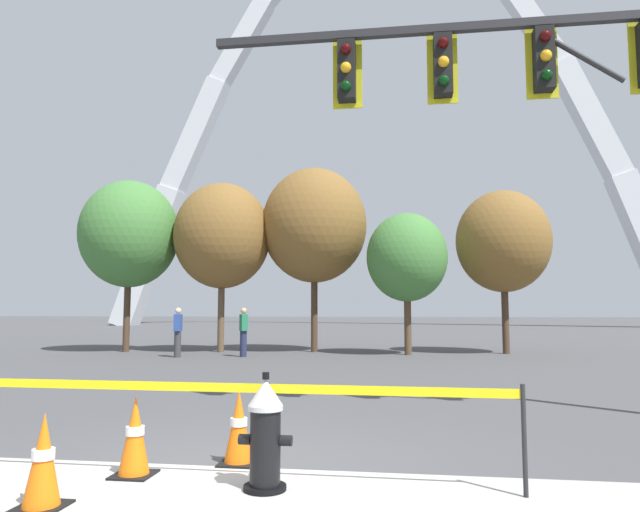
{
  "coord_description": "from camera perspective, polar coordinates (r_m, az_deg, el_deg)",
  "views": [
    {
      "loc": [
        1.61,
        -5.32,
        1.52
      ],
      "look_at": [
        0.13,
        5.0,
        2.5
      ],
      "focal_mm": 32.32,
      "sensor_mm": 36.0,
      "label": 1
    }
  ],
  "objects": [
    {
      "name": "monument_arch",
      "position": [
        55.96,
        6.27,
        12.08
      ],
      "size": [
        53.07,
        2.21,
        41.0
      ],
      "color": "silver",
      "rests_on": "ground"
    },
    {
      "name": "tree_left_mid",
      "position": [
        21.53,
        -9.65,
        1.98
      ],
      "size": [
        3.54,
        3.54,
        6.2
      ],
      "color": "brown",
      "rests_on": "ground"
    },
    {
      "name": "caution_tape_barrier",
      "position": [
        5.41,
        -10.82,
        -14.74
      ],
      "size": [
        5.42,
        0.11,
        0.91
      ],
      "color": "#232326",
      "rests_on": "ground"
    },
    {
      "name": "pedestrian_walking_left",
      "position": [
        19.27,
        -13.9,
        -7.29
      ],
      "size": [
        0.23,
        0.36,
        1.59
      ],
      "color": "#38383D",
      "rests_on": "ground"
    },
    {
      "name": "tree_far_left",
      "position": [
        22.5,
        -18.36,
        2.08
      ],
      "size": [
        3.61,
        3.61,
        6.32
      ],
      "color": "#473323",
      "rests_on": "ground"
    },
    {
      "name": "ground_plane",
      "position": [
        5.76,
        -8.96,
        -20.62
      ],
      "size": [
        240.0,
        240.0,
        0.0
      ],
      "primitive_type": "plane",
      "color": "#474749"
    },
    {
      "name": "traffic_cone_curb_edge",
      "position": [
        5.17,
        -25.74,
        -17.86
      ],
      "size": [
        0.36,
        0.36,
        0.73
      ],
      "color": "black",
      "rests_on": "ground"
    },
    {
      "name": "tree_center_right",
      "position": [
        20.04,
        8.59,
        -0.15
      ],
      "size": [
        2.78,
        2.78,
        4.86
      ],
      "color": "brown",
      "rests_on": "ground"
    },
    {
      "name": "traffic_signal_gantry",
      "position": [
        9.03,
        24.09,
        13.71
      ],
      "size": [
        7.82,
        0.44,
        6.0
      ],
      "color": "#232326",
      "rests_on": "ground"
    },
    {
      "name": "fire_hydrant",
      "position": [
        5.15,
        -5.41,
        -17.17
      ],
      "size": [
        0.46,
        0.48,
        0.99
      ],
      "color": "black",
      "rests_on": "ground"
    },
    {
      "name": "tree_right_mid",
      "position": [
        21.38,
        17.67,
        1.38
      ],
      "size": [
        3.29,
        3.29,
        5.75
      ],
      "color": "#473323",
      "rests_on": "ground"
    },
    {
      "name": "traffic_cone_mid_sidewalk",
      "position": [
        6.01,
        -8.05,
        -16.48
      ],
      "size": [
        0.36,
        0.36,
        0.73
      ],
      "color": "black",
      "rests_on": "ground"
    },
    {
      "name": "tree_center_left",
      "position": [
        21.37,
        -0.56,
        3.03
      ],
      "size": [
        3.87,
        3.87,
        6.78
      ],
      "color": "#473323",
      "rests_on": "ground"
    },
    {
      "name": "traffic_cone_by_hydrant",
      "position": [
        5.81,
        -17.86,
        -16.68
      ],
      "size": [
        0.36,
        0.36,
        0.73
      ],
      "color": "black",
      "rests_on": "ground"
    },
    {
      "name": "pedestrian_standing_center",
      "position": [
        19.1,
        -7.59,
        -7.42
      ],
      "size": [
        0.35,
        0.39,
        1.59
      ],
      "color": "#232847",
      "rests_on": "ground"
    }
  ]
}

